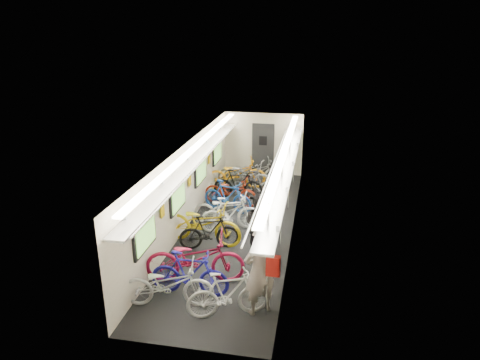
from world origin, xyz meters
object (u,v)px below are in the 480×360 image
at_px(bicycle_1, 190,274).
at_px(passenger_mid, 258,224).
at_px(passenger_near, 260,270).
at_px(backpack, 273,266).
at_px(bicycle_0, 168,284).

xyz_separation_m(bicycle_1, passenger_mid, (1.16, 2.06, 0.29)).
bearing_deg(passenger_near, passenger_mid, -120.84).
height_order(passenger_near, backpack, passenger_near).
relative_size(bicycle_0, passenger_near, 0.99).
relative_size(bicycle_1, passenger_mid, 1.06).
bearing_deg(bicycle_0, passenger_mid, -39.97).
relative_size(bicycle_0, backpack, 4.92).
height_order(bicycle_0, bicycle_1, bicycle_1).
height_order(passenger_mid, backpack, passenger_mid).
distance_m(bicycle_1, passenger_mid, 2.38).
relative_size(passenger_near, backpack, 4.96).
distance_m(bicycle_0, passenger_mid, 2.92).
distance_m(bicycle_0, backpack, 2.29).
height_order(bicycle_1, backpack, backpack).
bearing_deg(passenger_mid, bicycle_1, 88.43).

